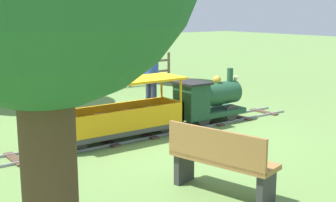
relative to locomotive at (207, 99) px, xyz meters
The scene contains 7 objects.
ground_plane 1.19m from the locomotive, 90.00° to the right, with size 60.00×60.00×0.00m, color #608442.
track 1.15m from the locomotive, 90.00° to the right, with size 0.67×6.05×0.04m.
locomotive is the anchor object (origin of this frame).
passenger_car 1.95m from the locomotive, 90.00° to the right, with size 0.73×2.35×0.97m.
conductor_person 1.30m from the locomotive, 152.38° to the right, with size 0.30×0.30×1.62m.
park_bench 3.45m from the locomotive, 38.63° to the right, with size 1.36×0.71×0.82m.
fence_section 4.72m from the locomotive, 167.22° to the right, with size 0.08×7.13×0.90m.
Camera 1 is at (6.39, -4.54, 2.12)m, focal length 48.58 mm.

